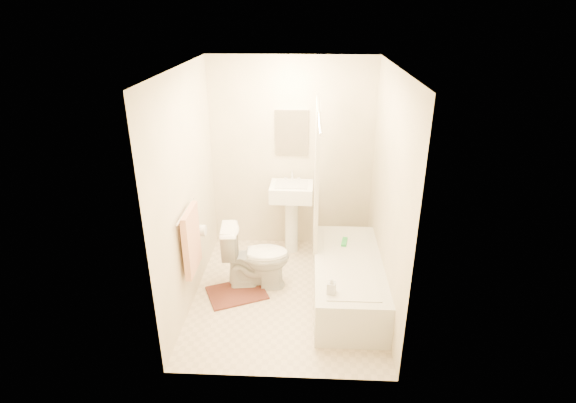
{
  "coord_description": "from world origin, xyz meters",
  "views": [
    {
      "loc": [
        0.21,
        -4.1,
        2.91
      ],
      "look_at": [
        0.0,
        0.25,
        1.0
      ],
      "focal_mm": 28.0,
      "sensor_mm": 36.0,
      "label": 1
    }
  ],
  "objects_px": {
    "toilet": "(256,257)",
    "soap_bottle": "(331,286)",
    "sink": "(292,215)",
    "bath_mat": "(237,293)",
    "bathtub": "(347,280)"
  },
  "relations": [
    {
      "from": "toilet",
      "to": "bathtub",
      "type": "distance_m",
      "value": 1.03
    },
    {
      "from": "bathtub",
      "to": "bath_mat",
      "type": "relative_size",
      "value": 2.65
    },
    {
      "from": "toilet",
      "to": "soap_bottle",
      "type": "height_order",
      "value": "toilet"
    },
    {
      "from": "sink",
      "to": "soap_bottle",
      "type": "height_order",
      "value": "sink"
    },
    {
      "from": "toilet",
      "to": "soap_bottle",
      "type": "distance_m",
      "value": 1.12
    },
    {
      "from": "bathtub",
      "to": "soap_bottle",
      "type": "distance_m",
      "value": 0.69
    },
    {
      "from": "bathtub",
      "to": "soap_bottle",
      "type": "bearing_deg",
      "value": -109.46
    },
    {
      "from": "toilet",
      "to": "sink",
      "type": "height_order",
      "value": "sink"
    },
    {
      "from": "sink",
      "to": "bathtub",
      "type": "distance_m",
      "value": 1.2
    },
    {
      "from": "sink",
      "to": "bath_mat",
      "type": "distance_m",
      "value": 1.22
    },
    {
      "from": "sink",
      "to": "bath_mat",
      "type": "relative_size",
      "value": 1.65
    },
    {
      "from": "bath_mat",
      "to": "soap_bottle",
      "type": "relative_size",
      "value": 3.54
    },
    {
      "from": "bathtub",
      "to": "soap_bottle",
      "type": "height_order",
      "value": "soap_bottle"
    },
    {
      "from": "toilet",
      "to": "bathtub",
      "type": "xyz_separation_m",
      "value": [
        1.0,
        -0.19,
        -0.14
      ]
    },
    {
      "from": "toilet",
      "to": "sink",
      "type": "distance_m",
      "value": 0.88
    }
  ]
}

